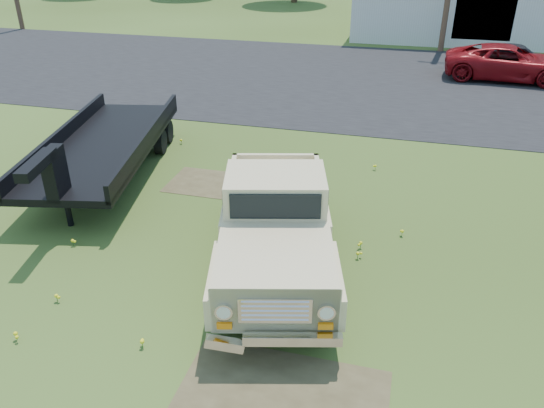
{
  "coord_description": "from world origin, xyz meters",
  "views": [
    {
      "loc": [
        2.76,
        -8.16,
        6.0
      ],
      "look_at": [
        0.31,
        1.0,
        0.99
      ],
      "focal_mm": 35.0,
      "sensor_mm": 36.0,
      "label": 1
    }
  ],
  "objects_px": {
    "flatbed_trailer": "(105,140)",
    "red_pickup": "(508,63)",
    "vintage_pickup_truck": "(275,222)",
    "dark_sedan": "(515,58)"
  },
  "relations": [
    {
      "from": "vintage_pickup_truck",
      "to": "dark_sedan",
      "type": "distance_m",
      "value": 19.02
    },
    {
      "from": "vintage_pickup_truck",
      "to": "red_pickup",
      "type": "distance_m",
      "value": 17.45
    },
    {
      "from": "dark_sedan",
      "to": "red_pickup",
      "type": "bearing_deg",
      "value": 153.86
    },
    {
      "from": "flatbed_trailer",
      "to": "red_pickup",
      "type": "bearing_deg",
      "value": 36.92
    },
    {
      "from": "red_pickup",
      "to": "dark_sedan",
      "type": "height_order",
      "value": "red_pickup"
    },
    {
      "from": "flatbed_trailer",
      "to": "dark_sedan",
      "type": "xyz_separation_m",
      "value": [
        11.99,
        14.77,
        -0.33
      ]
    },
    {
      "from": "vintage_pickup_truck",
      "to": "red_pickup",
      "type": "height_order",
      "value": "vintage_pickup_truck"
    },
    {
      "from": "red_pickup",
      "to": "dark_sedan",
      "type": "distance_m",
      "value": 1.57
    },
    {
      "from": "flatbed_trailer",
      "to": "red_pickup",
      "type": "height_order",
      "value": "flatbed_trailer"
    },
    {
      "from": "vintage_pickup_truck",
      "to": "dark_sedan",
      "type": "bearing_deg",
      "value": 55.26
    }
  ]
}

